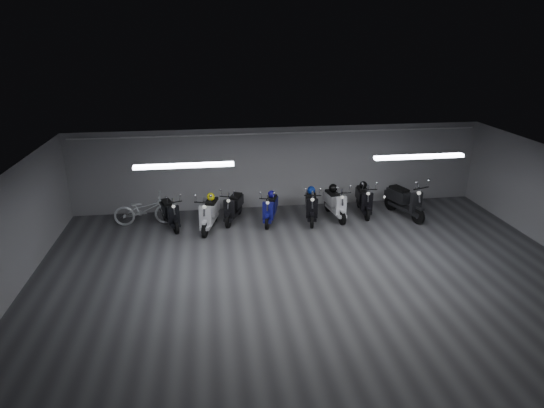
{
  "coord_description": "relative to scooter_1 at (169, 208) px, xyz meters",
  "views": [
    {
      "loc": [
        -2.36,
        -9.76,
        5.79
      ],
      "look_at": [
        -0.64,
        2.5,
        1.05
      ],
      "focal_mm": 29.95,
      "sensor_mm": 36.0,
      "label": 1
    }
  ],
  "objects": [
    {
      "name": "fluor_strip_right",
      "position": [
        6.7,
        -2.65,
        2.11
      ],
      "size": [
        2.4,
        0.18,
        0.08
      ],
      "primitive_type": "cube",
      "color": "white",
      "rests_on": "ceiling"
    },
    {
      "name": "left_wall",
      "position": [
        -3.31,
        -3.65,
        0.77
      ],
      "size": [
        0.01,
        10.0,
        2.8
      ],
      "primitive_type": "cube",
      "color": "gray",
      "rests_on": "ground"
    },
    {
      "name": "scooter_1",
      "position": [
        0.0,
        0.0,
        0.0
      ],
      "size": [
        1.11,
        1.78,
        1.25
      ],
      "primitive_type": null,
      "rotation": [
        0.0,
        0.0,
        0.35
      ],
      "color": "black",
      "rests_on": "floor"
    },
    {
      "name": "helmet_4",
      "position": [
        6.39,
        0.48,
        0.32
      ],
      "size": [
        0.26,
        0.26,
        0.26
      ],
      "primitive_type": "sphere",
      "color": "black",
      "rests_on": "scooter_7"
    },
    {
      "name": "helmet_1",
      "position": [
        3.23,
        0.16,
        0.26
      ],
      "size": [
        0.24,
        0.24,
        0.24
      ],
      "primitive_type": "sphere",
      "color": "#140C8D",
      "rests_on": "scooter_4"
    },
    {
      "name": "ceiling",
      "position": [
        3.7,
        -3.65,
        2.18
      ],
      "size": [
        14.0,
        10.0,
        0.01
      ],
      "primitive_type": "cube",
      "color": "gray",
      "rests_on": "ground"
    },
    {
      "name": "floor",
      "position": [
        3.7,
        -3.65,
        -0.63
      ],
      "size": [
        14.0,
        10.0,
        0.01
      ],
      "primitive_type": "cube",
      "color": "#3E3E41",
      "rests_on": "ground"
    },
    {
      "name": "scooter_3",
      "position": [
        2.0,
        0.23,
        0.01
      ],
      "size": [
        1.13,
        1.79,
        1.27
      ],
      "primitive_type": null,
      "rotation": [
        0.0,
        0.0,
        -0.36
      ],
      "color": "black",
      "rests_on": "floor"
    },
    {
      "name": "fluor_strip_left",
      "position": [
        0.7,
        -2.65,
        2.11
      ],
      "size": [
        2.4,
        0.18,
        0.08
      ],
      "primitive_type": "cube",
      "color": "white",
      "rests_on": "ceiling"
    },
    {
      "name": "scooter_4",
      "position": [
        3.16,
        -0.06,
        -0.01
      ],
      "size": [
        1.03,
        1.75,
        1.24
      ],
      "primitive_type": null,
      "rotation": [
        0.0,
        0.0,
        -0.31
      ],
      "color": "navy",
      "rests_on": "floor"
    },
    {
      "name": "scooter_2",
      "position": [
        1.22,
        -0.31,
        0.06
      ],
      "size": [
        1.06,
        1.93,
        1.37
      ],
      "primitive_type": null,
      "rotation": [
        0.0,
        0.0,
        -0.26
      ],
      "color": "silver",
      "rests_on": "floor"
    },
    {
      "name": "scooter_6",
      "position": [
        5.32,
        0.03,
        0.03
      ],
      "size": [
        0.81,
        1.82,
        1.31
      ],
      "primitive_type": null,
      "rotation": [
        0.0,
        0.0,
        0.13
      ],
      "color": "white",
      "rests_on": "floor"
    },
    {
      "name": "scooter_9",
      "position": [
        7.61,
        -0.2,
        0.11
      ],
      "size": [
        1.24,
        2.1,
        1.48
      ],
      "primitive_type": null,
      "rotation": [
        0.0,
        0.0,
        0.31
      ],
      "color": "black",
      "rests_on": "floor"
    },
    {
      "name": "back_wall",
      "position": [
        3.7,
        1.35,
        0.77
      ],
      "size": [
        14.0,
        0.01,
        2.8
      ],
      "primitive_type": "cube",
      "color": "gray",
      "rests_on": "ground"
    },
    {
      "name": "scooter_7",
      "position": [
        6.36,
        0.23,
        0.03
      ],
      "size": [
        0.79,
        1.82,
        1.32
      ],
      "primitive_type": null,
      "rotation": [
        0.0,
        0.0,
        -0.11
      ],
      "color": "black",
      "rests_on": "floor"
    },
    {
      "name": "conduit",
      "position": [
        3.7,
        1.27,
        1.99
      ],
      "size": [
        13.6,
        0.05,
        0.05
      ],
      "primitive_type": "cylinder",
      "rotation": [
        0.0,
        1.57,
        0.0
      ],
      "color": "white",
      "rests_on": "back_wall"
    },
    {
      "name": "helmet_0",
      "position": [
        4.53,
        0.15,
        0.33
      ],
      "size": [
        0.27,
        0.27,
        0.27
      ],
      "primitive_type": "sphere",
      "color": "navy",
      "rests_on": "scooter_5"
    },
    {
      "name": "helmet_3",
      "position": [
        5.29,
        0.27,
        0.33
      ],
      "size": [
        0.29,
        0.29,
        0.29
      ],
      "primitive_type": "sphere",
      "color": "black",
      "rests_on": "scooter_6"
    },
    {
      "name": "scooter_5",
      "position": [
        4.49,
        -0.09,
        0.04
      ],
      "size": [
        0.89,
        1.86,
        1.33
      ],
      "primitive_type": null,
      "rotation": [
        0.0,
        0.0,
        -0.17
      ],
      "color": "black",
      "rests_on": "floor"
    },
    {
      "name": "front_wall",
      "position": [
        3.7,
        -8.66,
        0.77
      ],
      "size": [
        14.0,
        0.01,
        2.8
      ],
      "primitive_type": "cube",
      "color": "gray",
      "rests_on": "ground"
    },
    {
      "name": "bicycle",
      "position": [
        -0.81,
        0.33,
        -0.02
      ],
      "size": [
        1.89,
        0.69,
        1.22
      ],
      "primitive_type": "imported",
      "rotation": [
        0.0,
        0.0,
        1.59
      ],
      "color": "white",
      "rests_on": "floor"
    },
    {
      "name": "helmet_2",
      "position": [
        1.29,
        -0.07,
        0.35
      ],
      "size": [
        0.25,
        0.25,
        0.25
      ],
      "primitive_type": "sphere",
      "color": "yellow",
      "rests_on": "scooter_2"
    }
  ]
}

